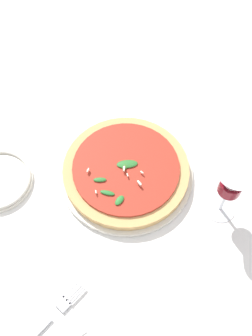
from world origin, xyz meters
TOP-DOWN VIEW (x-y plane):
  - ground_plane at (0.00, 0.00)m, footprint 6.00×6.00m
  - pizza_arugula_main at (0.01, -0.02)m, footprint 0.30×0.30m
  - wine_glass at (0.15, -0.18)m, footprint 0.08×0.08m
  - napkin at (-0.29, -0.24)m, footprint 0.17×0.12m
  - fork at (-0.28, -0.24)m, footprint 0.21×0.09m

SIDE VIEW (x-z plane):
  - ground_plane at x=0.00m, z-range 0.00..0.00m
  - napkin at x=-0.29m, z-range 0.00..0.01m
  - fork at x=-0.28m, z-range 0.01..0.01m
  - pizza_arugula_main at x=0.01m, z-range -0.01..0.04m
  - wine_glass at x=0.15m, z-range 0.04..0.20m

